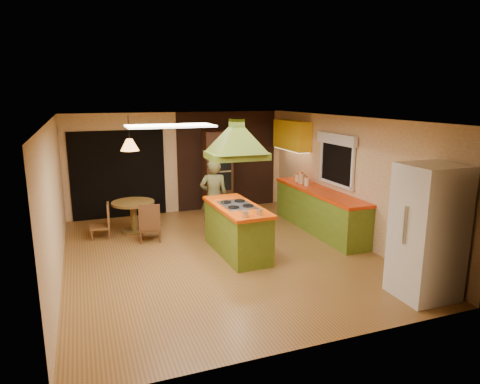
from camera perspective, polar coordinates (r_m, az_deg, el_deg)
name	(u,v)px	position (r m, az deg, el deg)	size (l,w,h in m)	color
ground	(220,254)	(8.09, -2.64, -8.26)	(6.50, 6.50, 0.00)	olive
room_walls	(220,189)	(7.73, -2.73, 0.42)	(5.50, 6.50, 6.50)	beige
ceiling_plane	(219,119)	(7.56, -2.84, 9.71)	(6.50, 6.50, 0.00)	silver
brick_panel	(227,160)	(11.14, -1.70, 4.24)	(2.64, 0.03, 2.50)	#381E14
nook_opening	(119,175)	(10.62, -15.89, 2.24)	(2.20, 0.03, 2.10)	black
right_counter	(319,210)	(9.45, 10.47, -2.41)	(0.62, 3.05, 0.92)	olive
upper_cabinets	(292,135)	(10.62, 6.91, 7.55)	(0.34, 1.40, 0.70)	yellow
window_right	(337,151)	(9.16, 12.77, 5.37)	(0.12, 1.35, 1.06)	black
fluor_panel	(170,126)	(6.13, -9.30, 8.69)	(1.20, 0.60, 0.03)	white
kitchen_island	(237,229)	(7.98, -0.42, -4.97)	(0.80, 1.88, 0.94)	olive
range_hood	(237,133)	(7.63, -0.44, 7.86)	(1.06, 0.77, 0.79)	#516519
man	(214,197)	(9.05, -3.51, -0.65)	(0.59, 0.39, 1.61)	#4E4C29
refrigerator	(428,232)	(6.73, 23.75, -4.91)	(0.81, 0.77, 1.97)	white
wall_oven	(217,172)	(10.80, -3.02, 2.73)	(0.71, 0.64, 2.04)	#442415
dining_table	(133,211)	(9.46, -14.03, -2.47)	(0.91, 0.91, 0.68)	brown
chair_left	(100,221)	(9.35, -18.18, -3.65)	(0.40, 0.40, 0.72)	brown
chair_near	(150,221)	(8.89, -11.90, -3.86)	(0.44, 0.44, 0.80)	brown
pendant_lamp	(130,145)	(9.20, -14.51, 6.12)	(0.38, 0.38, 0.24)	#FF9E3F
canister_large	(302,179)	(9.89, 8.26, 1.77)	(0.16, 0.16, 0.23)	beige
canister_medium	(307,182)	(9.69, 8.93, 1.36)	(0.13, 0.13, 0.18)	#FEF0CD
canister_small	(297,178)	(10.08, 7.67, 1.81)	(0.12, 0.12, 0.17)	beige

